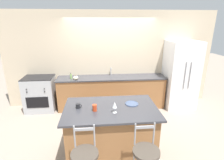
# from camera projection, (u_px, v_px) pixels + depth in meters

# --- Properties ---
(ground_plane) EXTENTS (18.00, 18.00, 0.00)m
(ground_plane) POSITION_uv_depth(u_px,v_px,m) (113.00, 112.00, 4.87)
(ground_plane) COLOR gray
(wall_back) EXTENTS (6.00, 0.07, 2.70)m
(wall_back) POSITION_uv_depth(u_px,v_px,m) (111.00, 59.00, 5.06)
(wall_back) COLOR beige
(wall_back) RESTS_ON ground_plane
(back_counter) EXTENTS (3.03, 0.63, 0.92)m
(back_counter) POSITION_uv_depth(u_px,v_px,m) (112.00, 92.00, 5.06)
(back_counter) COLOR #936038
(back_counter) RESTS_ON ground_plane
(sink_faucet) EXTENTS (0.02, 0.13, 0.22)m
(sink_faucet) POSITION_uv_depth(u_px,v_px,m) (111.00, 70.00, 5.05)
(sink_faucet) COLOR #ADAFB5
(sink_faucet) RESTS_ON back_counter
(kitchen_island) EXTENTS (1.65, 1.03, 0.94)m
(kitchen_island) POSITION_uv_depth(u_px,v_px,m) (111.00, 130.00, 3.23)
(kitchen_island) COLOR #936038
(kitchen_island) RESTS_ON ground_plane
(refrigerator) EXTENTS (0.83, 0.79, 1.90)m
(refrigerator) POSITION_uv_depth(u_px,v_px,m) (180.00, 75.00, 4.98)
(refrigerator) COLOR white
(refrigerator) RESTS_ON ground_plane
(oven_range) EXTENTS (0.79, 0.63, 0.97)m
(oven_range) POSITION_uv_depth(u_px,v_px,m) (40.00, 94.00, 4.86)
(oven_range) COLOR #ADAFB5
(oven_range) RESTS_ON ground_plane
(bar_stool_near) EXTENTS (0.38, 0.38, 1.03)m
(bar_stool_near) POSITION_uv_depth(u_px,v_px,m) (85.00, 160.00, 2.41)
(bar_stool_near) COLOR #99999E
(bar_stool_near) RESTS_ON ground_plane
(bar_stool_far) EXTENTS (0.38, 0.38, 1.03)m
(bar_stool_far) POSITION_uv_depth(u_px,v_px,m) (146.00, 157.00, 2.46)
(bar_stool_far) COLOR #99999E
(bar_stool_far) RESTS_ON ground_plane
(dinner_plate) EXTENTS (0.25, 0.25, 0.02)m
(dinner_plate) POSITION_uv_depth(u_px,v_px,m) (132.00, 104.00, 3.23)
(dinner_plate) COLOR #425170
(dinner_plate) RESTS_ON kitchen_island
(wine_glass) EXTENTS (0.08, 0.08, 0.19)m
(wine_glass) POSITION_uv_depth(u_px,v_px,m) (115.00, 105.00, 2.88)
(wine_glass) COLOR white
(wine_glass) RESTS_ON kitchen_island
(coffee_mug) EXTENTS (0.11, 0.08, 0.09)m
(coffee_mug) POSITION_uv_depth(u_px,v_px,m) (78.00, 106.00, 3.06)
(coffee_mug) COLOR #232326
(coffee_mug) RESTS_ON kitchen_island
(tumbler_cup) EXTENTS (0.07, 0.07, 0.11)m
(tumbler_cup) POSITION_uv_depth(u_px,v_px,m) (95.00, 108.00, 2.96)
(tumbler_cup) COLOR red
(tumbler_cup) RESTS_ON kitchen_island
(pumpkin_decoration) EXTENTS (0.14, 0.14, 0.13)m
(pumpkin_decoration) POSITION_uv_depth(u_px,v_px,m) (76.00, 78.00, 4.65)
(pumpkin_decoration) COLOR beige
(pumpkin_decoration) RESTS_ON back_counter
(soap_bottle) EXTENTS (0.05, 0.05, 0.17)m
(soap_bottle) POSITION_uv_depth(u_px,v_px,m) (71.00, 76.00, 4.72)
(soap_bottle) COLOR #89B260
(soap_bottle) RESTS_ON back_counter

